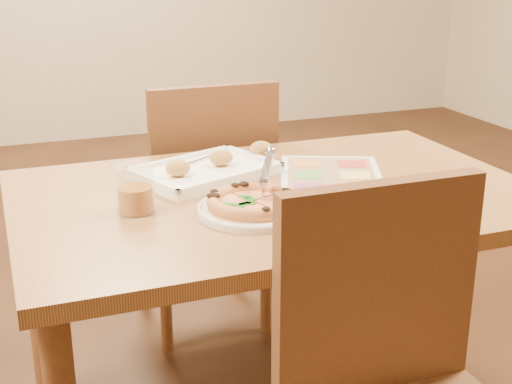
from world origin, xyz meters
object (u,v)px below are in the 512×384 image
object	(u,v)px
dining_table	(276,222)
glass_tumbler	(135,192)
plate	(256,209)
pizza_cutter	(266,171)
menu	(331,176)
chair_far	(208,180)
pizza	(252,202)
chair_near	(399,367)
appetizer_tray	(209,170)

from	to	relation	value
dining_table	glass_tumbler	bearing A→B (deg)	-175.95
dining_table	plate	distance (m)	0.19
pizza_cutter	menu	xyz separation A→B (m)	(0.24, 0.14, -0.08)
plate	pizza_cutter	size ratio (longest dim) A/B	1.96
dining_table	chair_far	bearing A→B (deg)	90.00
pizza	menu	xyz separation A→B (m)	(0.30, 0.18, -0.02)
chair_far	glass_tumbler	xyz separation A→B (m)	(-0.36, -0.63, 0.20)
chair_near	chair_far	bearing A→B (deg)	90.00
chair_near	pizza	size ratio (longest dim) A/B	2.22
chair_near	plate	distance (m)	0.51
pizza_cutter	glass_tumbler	xyz separation A→B (m)	(-0.30, 0.06, -0.03)
chair_near	chair_far	xyz separation A→B (m)	(-0.00, 1.20, 0.00)
pizza_cutter	glass_tumbler	size ratio (longest dim) A/B	1.22
chair_near	menu	xyz separation A→B (m)	(0.18, 0.66, 0.16)
menu	glass_tumbler	bearing A→B (deg)	-171.64
plate	appetizer_tray	world-z (taller)	appetizer_tray
chair_near	glass_tumbler	xyz separation A→B (m)	(-0.36, 0.58, 0.20)
menu	appetizer_tray	bearing A→B (deg)	157.78
glass_tumbler	appetizer_tray	bearing A→B (deg)	40.60
dining_table	pizza	world-z (taller)	pizza
chair_near	chair_far	world-z (taller)	same
chair_far	plate	xyz separation A→B (m)	(-0.10, -0.73, 0.16)
pizza_cutter	chair_far	bearing A→B (deg)	25.10
chair_far	appetizer_tray	xyz separation A→B (m)	(-0.12, -0.42, 0.17)
chair_far	plate	distance (m)	0.75
chair_far	pizza	size ratio (longest dim) A/B	2.22
glass_tumbler	menu	world-z (taller)	glass_tumbler
plate	pizza	world-z (taller)	pizza
glass_tumbler	chair_far	bearing A→B (deg)	60.01
glass_tumbler	plate	bearing A→B (deg)	-21.41
pizza	glass_tumbler	xyz separation A→B (m)	(-0.25, 0.10, 0.02)
plate	dining_table	bearing A→B (deg)	50.95
appetizer_tray	menu	world-z (taller)	appetizer_tray
chair_far	menu	size ratio (longest dim) A/B	1.25
dining_table	chair_far	distance (m)	0.61
pizza	menu	world-z (taller)	pizza
plate	menu	xyz separation A→B (m)	(0.29, 0.18, -0.00)
chair_far	pizza	distance (m)	0.76
dining_table	chair_near	size ratio (longest dim) A/B	2.77
chair_near	menu	bearing A→B (deg)	74.47
chair_near	menu	distance (m)	0.70
chair_far	pizza_cutter	size ratio (longest dim) A/B	3.39
glass_tumbler	pizza_cutter	bearing A→B (deg)	-11.36
appetizer_tray	plate	bearing A→B (deg)	-86.27
plate	glass_tumbler	distance (m)	0.28
pizza_cutter	menu	size ratio (longest dim) A/B	0.37
chair_far	pizza_cutter	bearing A→B (deg)	84.87
pizza_cutter	menu	bearing A→B (deg)	-29.86
chair_near	pizza	distance (m)	0.52
pizza_cutter	glass_tumbler	distance (m)	0.31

